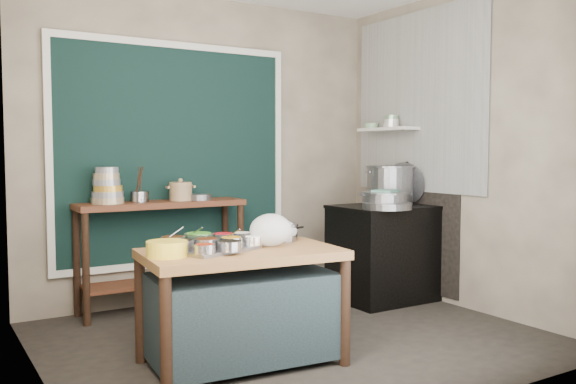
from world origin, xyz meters
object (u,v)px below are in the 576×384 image
saucepan (283,232)px  yellow_basin (167,249)px  stove_block (385,254)px  steamer (385,200)px  prep_table (242,307)px  ceramic_crock (181,193)px  back_counter (162,256)px  condiment_tray (214,249)px  utensil_cup (140,197)px  stock_pot (390,185)px

saucepan → yellow_basin: bearing=170.0°
stove_block → steamer: 0.58m
prep_table → ceramic_crock: (0.21, 1.56, 0.65)m
ceramic_crock → steamer: bearing=-29.5°
yellow_basin → saucepan: size_ratio=1.09×
ceramic_crock → yellow_basin: bearing=-114.4°
back_counter → steamer: size_ratio=3.31×
condiment_tray → yellow_basin: bearing=-170.9°
steamer → utensil_cup: bearing=154.4°
prep_table → saucepan: bearing=29.4°
back_counter → yellow_basin: size_ratio=5.87×
prep_table → utensil_cup: (-0.15, 1.59, 0.62)m
condiment_tray → ceramic_crock: 1.57m
condiment_tray → ceramic_crock: size_ratio=2.44×
stove_block → stock_pot: stock_pot is taller
stove_block → yellow_basin: 2.61m
prep_table → yellow_basin: 0.66m
utensil_cup → stock_pot: (2.22, -0.65, 0.07)m
prep_table → back_counter: size_ratio=0.86×
back_counter → saucepan: bearing=-74.5°
prep_table → condiment_tray: condiment_tray is taller
saucepan → stove_block: bearing=2.1°
stock_pot → prep_table: bearing=-155.5°
steamer → condiment_tray: bearing=-162.5°
ceramic_crock → steamer: (1.57, -0.89, -0.07)m
utensil_cup → ceramic_crock: size_ratio=0.73×
prep_table → stock_pot: stock_pot is taller
prep_table → back_counter: 1.58m
prep_table → yellow_basin: yellow_basin is taller
back_counter → condiment_tray: bearing=-97.8°
yellow_basin → utensil_cup: size_ratio=1.60×
stock_pot → steamer: stock_pot is taller
saucepan → stock_pot: (1.65, 0.75, 0.25)m
stove_block → saucepan: 1.70m
condiment_tray → ceramic_crock: (0.38, 1.51, 0.26)m
back_counter → steamer: steamer is taller
yellow_basin → saucepan: bearing=11.5°
yellow_basin → steamer: (2.28, 0.67, 0.15)m
stock_pot → steamer: bearing=-136.7°
back_counter → stove_block: (1.90, -0.73, -0.05)m
stove_block → steamer: size_ratio=2.05×
ceramic_crock → stock_pot: stock_pot is taller
stock_pot → saucepan: bearing=-155.4°
prep_table → saucepan: size_ratio=5.53×
condiment_tray → ceramic_crock: ceramic_crock is taller
back_counter → stock_pot: size_ratio=3.11×
condiment_tray → yellow_basin: yellow_basin is taller
stove_block → ceramic_crock: size_ratio=4.27×
utensil_cup → stock_pot: stock_pot is taller
saucepan → stock_pot: 1.83m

